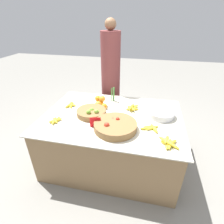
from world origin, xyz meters
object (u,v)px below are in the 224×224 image
object	(u,v)px
lime_bowl	(91,112)
price_sign	(95,122)
tomato_basket	(115,126)
vendor_person	(111,81)
metal_bowl	(161,114)

from	to	relation	value
lime_bowl	price_sign	world-z (taller)	same
tomato_basket	vendor_person	bearing A→B (deg)	105.09
metal_bowl	lime_bowl	bearing A→B (deg)	-169.75
price_sign	vendor_person	size ratio (longest dim) A/B	0.07
lime_bowl	metal_bowl	world-z (taller)	lime_bowl
price_sign	vendor_person	distance (m)	1.07
lime_bowl	metal_bowl	bearing A→B (deg)	10.25
tomato_basket	metal_bowl	size ratio (longest dim) A/B	1.43
price_sign	metal_bowl	bearing A→B (deg)	11.49
lime_bowl	metal_bowl	size ratio (longest dim) A/B	1.11
metal_bowl	vendor_person	distance (m)	1.03
metal_bowl	price_sign	size ratio (longest dim) A/B	2.79
tomato_basket	vendor_person	xyz separation A→B (m)	(-0.29, 1.07, 0.08)
tomato_basket	lime_bowl	bearing A→B (deg)	145.76
lime_bowl	tomato_basket	bearing A→B (deg)	-34.24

